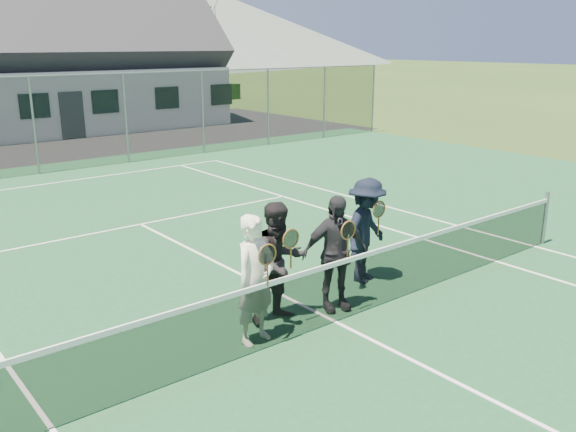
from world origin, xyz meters
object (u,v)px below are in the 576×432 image
Objects in this scene: player_a at (256,280)px; clubhouse at (45,42)px; tennis_net at (336,289)px; player_c at (335,253)px; player_d at (366,230)px; player_b at (279,262)px.

clubhouse is at bearing 77.55° from player_a.
player_c reaches higher than tennis_net.
tennis_net is 24.57m from clubhouse.
player_c is (-3.69, -23.64, -3.07)m from clubhouse.
player_d is (-2.48, -23.12, -3.07)m from clubhouse.
tennis_net is at bearing -44.47° from player_b.
player_d is at bearing 12.68° from player_a.
player_a is at bearing -102.45° from clubhouse.
player_a is at bearing -176.04° from player_c.
player_c is at bearing 3.96° from player_a.
clubhouse is 8.67× the size of player_b.
player_c is 1.31m from player_d.
player_c is at bearing -98.87° from clubhouse.
player_d is at bearing 23.05° from player_c.
player_d is at bearing 29.90° from tennis_net.
clubhouse reaches higher than player_d.
player_a reaches higher than tennis_net.
clubhouse reaches higher than player_a.
player_b is (-0.59, 0.58, 0.38)m from tennis_net.
tennis_net is 0.61m from player_c.
clubhouse is at bearing 83.87° from player_d.
player_b is 1.00× the size of player_d.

